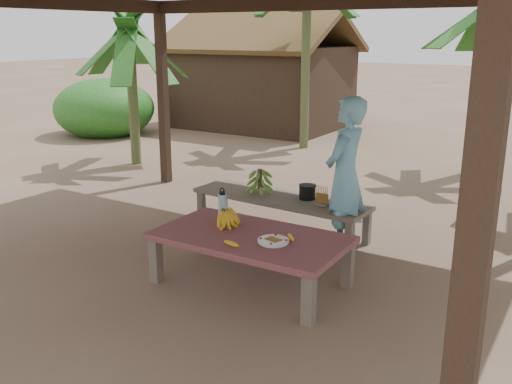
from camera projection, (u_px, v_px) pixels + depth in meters
The scene contains 15 objects.
ground at pixel (228, 264), 5.96m from camera, with size 80.00×80.00×0.00m, color brown.
work_table at pixel (251, 241), 5.39m from camera, with size 1.81×1.03×0.50m.
bench at pixel (280, 201), 6.81m from camera, with size 2.23×0.70×0.45m.
ripe_banana_bunch at pixel (223, 216), 5.61m from camera, with size 0.31×0.27×0.19m, color yellow, non-canonical shape.
plate at pixel (273, 241), 5.16m from camera, with size 0.29×0.29×0.04m.
loose_banana_front at pixel (231, 244), 5.08m from camera, with size 0.04×0.16×0.04m, color yellow.
loose_banana_side at pixel (291, 238), 5.23m from camera, with size 0.04×0.15×0.04m, color yellow.
water_flask at pixel (222, 205), 5.84m from camera, with size 0.09×0.09×0.32m.
green_banana_stalk at pixel (260, 180), 6.91m from camera, with size 0.28×0.28×0.32m, color #598C2D, non-canonical shape.
cooking_pot at pixel (307, 192), 6.68m from camera, with size 0.19×0.19×0.16m, color black.
skewer_rack at pixel (322, 196), 6.40m from camera, with size 0.18×0.08×0.24m, color #A57F47, non-canonical shape.
woman at pixel (345, 175), 6.14m from camera, with size 0.62×0.41×1.71m, color #67AAC3.
hut at pixel (261, 83), 14.49m from camera, with size 4.40×3.43×2.85m.
banana_plant_n at pixel (494, 17), 9.17m from camera, with size 1.80×1.80×3.06m.
banana_plant_w at pixel (130, 44), 9.96m from camera, with size 1.80×1.80×2.61m.
Camera 1 is at (3.18, -4.53, 2.34)m, focal length 40.00 mm.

